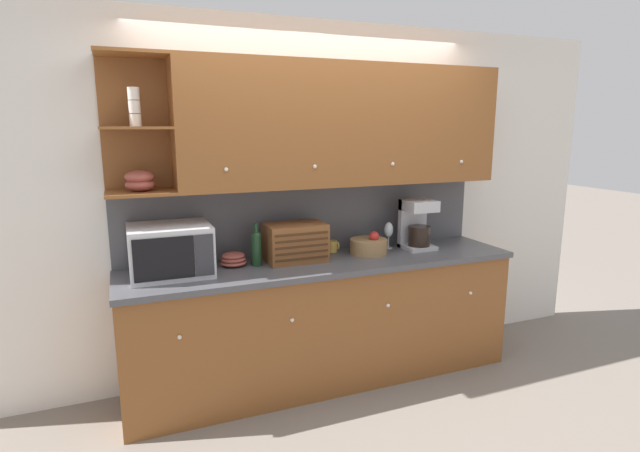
{
  "coord_description": "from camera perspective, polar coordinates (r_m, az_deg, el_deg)",
  "views": [
    {
      "loc": [
        -1.32,
        -3.47,
        1.86
      ],
      "look_at": [
        0.0,
        -0.21,
        1.14
      ],
      "focal_mm": 28.0,
      "sensor_mm": 36.0,
      "label": 1
    }
  ],
  "objects": [
    {
      "name": "coffee_maker",
      "position": [
        3.95,
        11.01,
        0.22
      ],
      "size": [
        0.23,
        0.23,
        0.38
      ],
      "color": "#B7B7BC",
      "rests_on": "counter_unit"
    },
    {
      "name": "wine_glass",
      "position": [
        3.93,
        7.84,
        -0.53
      ],
      "size": [
        0.07,
        0.07,
        0.21
      ],
      "color": "silver",
      "rests_on": "counter_unit"
    },
    {
      "name": "upper_cabinets",
      "position": [
        3.63,
        2.28,
        11.42
      ],
      "size": [
        2.82,
        0.35,
        0.85
      ],
      "color": "brown",
      "rests_on": "backsplash_panel"
    },
    {
      "name": "bowl_stack_on_counter",
      "position": [
        3.48,
        -9.87,
        -3.77
      ],
      "size": [
        0.18,
        0.18,
        0.09
      ],
      "color": "#9E473D",
      "rests_on": "counter_unit"
    },
    {
      "name": "counter_unit",
      "position": [
        3.71,
        0.53,
        -10.73
      ],
      "size": [
        2.84,
        0.62,
        0.91
      ],
      "color": "brown",
      "rests_on": "ground_plane"
    },
    {
      "name": "backsplash_panel",
      "position": [
        3.77,
        -1.15,
        0.95
      ],
      "size": [
        2.82,
        0.01,
        0.52
      ],
      "color": "#4C4C51",
      "rests_on": "counter_unit"
    },
    {
      "name": "fruit_basket",
      "position": [
        3.76,
        5.6,
        -2.29
      ],
      "size": [
        0.28,
        0.28,
        0.17
      ],
      "color": "#937047",
      "rests_on": "counter_unit"
    },
    {
      "name": "microwave",
      "position": [
        3.33,
        -16.74,
        -2.66
      ],
      "size": [
        0.51,
        0.42,
        0.33
      ],
      "color": "silver",
      "rests_on": "counter_unit"
    },
    {
      "name": "ground_plane",
      "position": [
        4.15,
        -1.12,
        -15.12
      ],
      "size": [
        24.0,
        24.0,
        0.0
      ],
      "primitive_type": "plane",
      "color": "slate"
    },
    {
      "name": "wine_bottle",
      "position": [
        3.44,
        -7.26,
        -2.35
      ],
      "size": [
        0.07,
        0.07,
        0.29
      ],
      "color": "#19381E",
      "rests_on": "counter_unit"
    },
    {
      "name": "wall_back",
      "position": [
        3.78,
        -1.36,
        2.97
      ],
      "size": [
        5.22,
        0.06,
        2.6
      ],
      "color": "white",
      "rests_on": "ground_plane"
    },
    {
      "name": "bread_box",
      "position": [
        3.54,
        -2.83,
        -1.86
      ],
      "size": [
        0.42,
        0.28,
        0.27
      ],
      "color": "brown",
      "rests_on": "counter_unit"
    },
    {
      "name": "mug",
      "position": [
        3.8,
        1.41,
        -2.33
      ],
      "size": [
        0.09,
        0.08,
        0.09
      ],
      "color": "gold",
      "rests_on": "counter_unit"
    }
  ]
}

